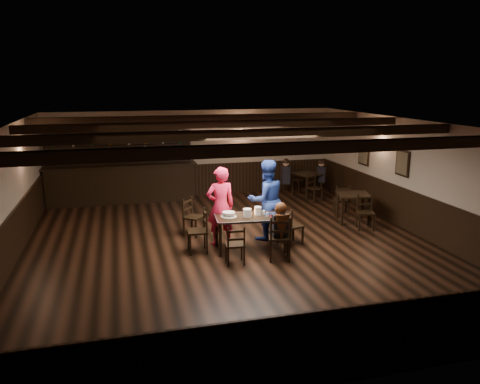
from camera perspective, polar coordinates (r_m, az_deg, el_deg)
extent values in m
plane|color=black|center=(10.42, -0.95, -6.70)|extent=(10.00, 10.00, 0.00)
cube|color=#BAAE9A|center=(14.86, -5.57, 4.71)|extent=(9.00, 0.02, 2.70)
cube|color=#BAAE9A|center=(5.54, 11.59, -10.68)|extent=(9.00, 0.02, 2.70)
cube|color=#BAAE9A|center=(10.01, -26.88, -0.96)|extent=(0.02, 10.00, 2.70)
cube|color=#BAAE9A|center=(11.91, 20.56, 1.74)|extent=(0.02, 10.00, 2.70)
cube|color=silver|center=(9.83, -1.01, 8.25)|extent=(9.00, 10.00, 0.02)
cube|color=black|center=(14.98, -5.48, 1.48)|extent=(9.00, 0.04, 1.00)
cube|color=black|center=(5.96, 11.06, -18.06)|extent=(9.00, 0.04, 1.00)
cube|color=black|center=(10.23, -26.21, -5.57)|extent=(0.04, 10.00, 1.00)
cube|color=black|center=(12.08, 20.12, -2.22)|extent=(0.04, 10.00, 1.00)
cube|color=black|center=(14.59, -13.03, 6.25)|extent=(0.90, 0.03, 1.00)
cube|color=black|center=(14.57, -13.02, 6.24)|extent=(0.80, 0.02, 0.90)
cube|color=black|center=(12.25, 19.21, 3.35)|extent=(0.03, 0.55, 0.65)
cube|color=#72664C|center=(12.24, 19.14, 3.34)|extent=(0.02, 0.45, 0.55)
cube|color=black|center=(13.86, 14.87, 4.52)|extent=(0.03, 0.55, 0.65)
cube|color=#72664C|center=(13.85, 14.80, 4.52)|extent=(0.02, 0.45, 0.55)
cube|color=black|center=(6.98, 4.85, 5.25)|extent=(8.90, 0.18, 0.18)
cube|color=black|center=(8.87, 0.53, 7.04)|extent=(8.90, 0.18, 0.18)
cube|color=black|center=(10.81, -2.28, 8.18)|extent=(8.90, 0.18, 0.18)
cube|color=black|center=(12.76, -4.24, 8.96)|extent=(8.90, 0.18, 0.18)
cube|color=black|center=(9.75, -2.42, -5.93)|extent=(0.07, 0.07, 0.71)
cube|color=black|center=(10.35, -2.86, -4.77)|extent=(0.07, 0.07, 0.71)
cube|color=black|center=(10.01, 5.55, -5.47)|extent=(0.07, 0.07, 0.71)
cube|color=black|center=(10.59, 4.66, -4.37)|extent=(0.07, 0.07, 0.71)
cube|color=black|center=(10.04, 1.28, -3.10)|extent=(1.57, 0.89, 0.04)
cube|color=#A5A8AD|center=(10.38, 0.90, -2.54)|extent=(1.51, 0.17, 0.04)
cube|color=#A5A8AD|center=(9.70, 1.68, -3.70)|extent=(1.51, 0.17, 0.04)
cube|color=#A5A8AD|center=(10.20, 5.38, -2.89)|extent=(0.10, 0.76, 0.04)
cube|color=#A5A8AD|center=(9.93, -2.93, -3.30)|extent=(0.10, 0.76, 0.04)
cube|color=black|center=(9.62, 0.19, -7.24)|extent=(0.03, 0.03, 0.38)
cube|color=black|center=(9.34, 0.51, -7.88)|extent=(0.03, 0.03, 0.38)
cube|color=black|center=(9.57, -1.72, -7.35)|extent=(0.03, 0.03, 0.38)
cube|color=black|center=(9.29, -1.45, -8.00)|extent=(0.03, 0.03, 0.38)
cube|color=black|center=(9.38, -0.62, -6.42)|extent=(0.40, 0.39, 0.04)
cube|color=black|center=(9.17, -0.47, -5.56)|extent=(0.38, 0.06, 0.40)
cube|color=black|center=(9.19, -0.47, -5.80)|extent=(0.32, 0.05, 0.04)
cube|color=black|center=(9.14, -0.47, -4.85)|extent=(0.32, 0.05, 0.04)
cube|color=black|center=(9.87, 5.85, -6.56)|extent=(0.04, 0.04, 0.45)
cube|color=black|center=(9.54, 6.04, -7.29)|extent=(0.04, 0.04, 0.45)
cube|color=black|center=(9.84, 3.65, -6.58)|extent=(0.04, 0.04, 0.45)
cube|color=black|center=(9.51, 3.76, -7.31)|extent=(0.04, 0.04, 0.45)
cube|color=black|center=(9.60, 4.85, -5.55)|extent=(0.53, 0.52, 0.04)
cube|color=black|center=(9.36, 4.96, -4.54)|extent=(0.43, 0.15, 0.47)
cube|color=black|center=(9.37, 4.96, -4.82)|extent=(0.37, 0.12, 0.05)
cube|color=black|center=(9.32, 4.98, -3.71)|extent=(0.37, 0.12, 0.05)
cube|color=black|center=(10.26, -6.30, -5.80)|extent=(0.04, 0.04, 0.45)
cube|color=black|center=(10.29, -4.34, -5.69)|extent=(0.04, 0.04, 0.45)
cube|color=black|center=(9.91, -6.08, -6.50)|extent=(0.04, 0.04, 0.45)
cube|color=black|center=(9.94, -4.05, -6.38)|extent=(0.04, 0.04, 0.45)
cube|color=black|center=(10.02, -5.22, -4.78)|extent=(0.44, 0.45, 0.04)
cube|color=black|center=(9.97, -4.24, -3.45)|extent=(0.06, 0.44, 0.47)
cube|color=black|center=(9.98, -4.24, -3.70)|extent=(0.04, 0.37, 0.05)
cube|color=black|center=(9.93, -4.26, -2.68)|extent=(0.04, 0.37, 0.05)
cube|color=black|center=(10.57, 7.64, -5.36)|extent=(0.04, 0.04, 0.41)
cube|color=black|center=(10.38, 6.23, -5.67)|extent=(0.04, 0.04, 0.41)
cube|color=black|center=(10.82, 6.52, -4.87)|extent=(0.04, 0.04, 0.41)
cube|color=black|center=(10.64, 5.13, -5.16)|extent=(0.04, 0.04, 0.41)
cube|color=black|center=(10.53, 6.41, -4.11)|extent=(0.48, 0.49, 0.04)
cube|color=black|center=(10.38, 5.73, -3.13)|extent=(0.14, 0.39, 0.43)
cube|color=black|center=(10.39, 5.72, -3.36)|extent=(0.12, 0.34, 0.05)
cube|color=black|center=(10.34, 5.75, -2.45)|extent=(0.12, 0.34, 0.05)
cube|color=black|center=(10.94, -5.38, -4.59)|extent=(0.05, 0.05, 0.43)
cube|color=black|center=(11.12, -6.87, -4.33)|extent=(0.05, 0.05, 0.43)
cube|color=black|center=(11.23, -4.42, -4.09)|extent=(0.05, 0.05, 0.43)
cube|color=black|center=(11.40, -5.88, -3.85)|extent=(0.05, 0.05, 0.43)
cube|color=black|center=(11.10, -5.66, -3.06)|extent=(0.58, 0.58, 0.04)
cube|color=black|center=(11.13, -6.43, -1.84)|extent=(0.30, 0.34, 0.45)
cube|color=black|center=(11.14, -6.42, -2.06)|extent=(0.26, 0.29, 0.05)
cube|color=black|center=(11.10, -6.45, -1.17)|extent=(0.26, 0.29, 0.05)
imported|color=#FF2D4C|center=(10.33, -2.38, -1.75)|extent=(0.68, 0.47, 1.77)
imported|color=navy|center=(10.71, 3.22, -0.97)|extent=(0.99, 0.82, 1.86)
cube|color=black|center=(9.69, 4.64, -5.09)|extent=(0.30, 0.30, 0.12)
cube|color=black|center=(9.52, 4.88, -4.06)|extent=(0.32, 0.19, 0.45)
cylinder|color=black|center=(9.46, 4.91, -2.86)|extent=(0.09, 0.32, 0.32)
sphere|color=#D8A384|center=(9.42, 4.93, -2.04)|extent=(0.20, 0.20, 0.20)
sphere|color=#3A1C0D|center=(9.39, 4.98, -2.03)|extent=(0.25, 0.25, 0.25)
cone|color=#3A1C0D|center=(9.42, 5.13, -4.39)|extent=(0.19, 0.19, 0.57)
cylinder|color=white|center=(10.01, -1.39, -2.98)|extent=(0.34, 0.34, 0.01)
cylinder|color=white|center=(10.00, -1.39, -2.68)|extent=(0.28, 0.28, 0.09)
cylinder|color=silver|center=(10.00, -1.39, -2.81)|extent=(0.29, 0.29, 0.05)
cylinder|color=white|center=(9.99, 0.90, -2.54)|extent=(0.19, 0.19, 0.17)
cylinder|color=white|center=(10.13, 2.19, -2.29)|extent=(0.16, 0.16, 0.18)
cylinder|color=#A5A8AD|center=(10.16, 1.19, -2.70)|extent=(0.05, 0.05, 0.03)
sphere|color=orange|center=(10.15, 1.19, -2.54)|extent=(0.03, 0.03, 0.03)
cylinder|color=silver|center=(10.01, 3.32, -2.75)|extent=(0.04, 0.04, 0.10)
cylinder|color=#A5A8AD|center=(9.99, 3.67, -2.80)|extent=(0.04, 0.04, 0.09)
cylinder|color=silver|center=(10.17, 2.91, -2.49)|extent=(0.06, 0.06, 0.10)
cube|color=maroon|center=(10.08, 4.39, -2.94)|extent=(0.30, 0.21, 0.00)
cube|color=#0F1F4F|center=(10.24, 3.95, -2.66)|extent=(0.37, 0.28, 0.00)
cube|color=black|center=(14.48, -14.23, 0.90)|extent=(4.29, 0.60, 1.10)
cube|color=black|center=(14.37, -14.36, 3.14)|extent=(4.49, 0.70, 0.05)
cube|color=black|center=(14.64, -14.37, 3.23)|extent=(4.29, 0.10, 2.20)
cube|color=black|center=(14.50, -14.42, 4.13)|extent=(4.19, 0.22, 0.03)
cube|color=black|center=(14.45, -14.50, 5.50)|extent=(4.19, 0.22, 0.03)
cube|color=black|center=(14.41, -14.58, 6.88)|extent=(4.19, 0.22, 0.03)
cube|color=black|center=(12.38, 13.67, -0.31)|extent=(0.99, 0.99, 0.04)
cube|color=black|center=(12.09, 12.36, -2.40)|extent=(0.05, 0.05, 0.71)
cube|color=black|center=(12.72, 11.81, -1.59)|extent=(0.05, 0.05, 0.71)
cube|color=black|center=(12.23, 15.40, -2.38)|extent=(0.05, 0.05, 0.71)
cube|color=black|center=(12.85, 14.71, -1.59)|extent=(0.05, 0.05, 0.71)
cube|color=black|center=(14.83, 8.17, 2.19)|extent=(1.00, 1.00, 0.04)
cube|color=black|center=(14.47, 8.11, 0.39)|extent=(0.05, 0.05, 0.71)
cube|color=black|center=(14.92, 6.41, 0.83)|extent=(0.05, 0.05, 0.71)
cube|color=black|center=(14.92, 9.84, 0.71)|extent=(0.05, 0.05, 0.71)
cube|color=black|center=(15.35, 8.13, 1.13)|extent=(0.05, 0.05, 0.71)
cube|color=black|center=(14.59, 5.58, 2.12)|extent=(0.30, 0.41, 0.55)
sphere|color=#D8A384|center=(14.52, 5.61, 3.55)|extent=(0.21, 0.21, 0.21)
sphere|color=black|center=(14.51, 5.62, 3.67)|extent=(0.22, 0.22, 0.22)
cube|color=black|center=(14.98, 9.83, 2.18)|extent=(0.28, 0.38, 0.49)
sphere|color=#D8A384|center=(14.92, 9.88, 3.43)|extent=(0.19, 0.19, 0.19)
sphere|color=black|center=(14.91, 9.88, 3.54)|extent=(0.20, 0.20, 0.20)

